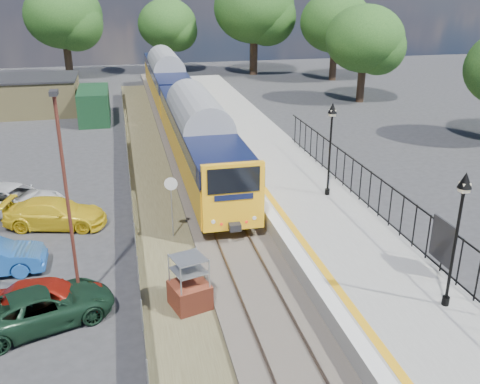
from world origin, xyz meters
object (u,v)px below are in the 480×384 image
object	(u,v)px
speed_sign	(171,197)
car_yellow	(55,213)
train	(178,99)
car_white	(14,200)
brick_plinth	(189,284)
carpark_lamp	(66,191)
victorian_lamp_north	(331,128)
victorian_lamp_south	(461,209)
car_red	(47,297)
car_green	(44,307)

from	to	relation	value
speed_sign	car_yellow	xyz separation A→B (m)	(-5.23, 2.39, -1.29)
train	car_white	distance (m)	17.78
train	car_yellow	distance (m)	18.51
brick_plinth	carpark_lamp	world-z (taller)	carpark_lamp
speed_sign	victorian_lamp_north	bearing A→B (deg)	23.99
victorian_lamp_south	carpark_lamp	distance (m)	12.53
victorian_lamp_south	train	world-z (taller)	victorian_lamp_south
train	car_yellow	bearing A→B (deg)	-114.79
car_red	car_white	world-z (taller)	car_white
victorian_lamp_north	car_white	distance (m)	15.86
speed_sign	car_white	size ratio (longest dim) A/B	0.55
victorian_lamp_north	carpark_lamp	size ratio (longest dim) A/B	0.60
speed_sign	carpark_lamp	bearing A→B (deg)	-115.83
victorian_lamp_south	carpark_lamp	world-z (taller)	carpark_lamp
brick_plinth	car_green	world-z (taller)	brick_plinth
victorian_lamp_north	car_white	size ratio (longest dim) A/B	0.89
victorian_lamp_north	speed_sign	distance (m)	8.24
car_white	carpark_lamp	bearing A→B (deg)	-132.49
car_red	brick_plinth	bearing A→B (deg)	-97.63
victorian_lamp_north	car_red	xyz separation A→B (m)	(-12.63, -6.29, -3.63)
train	carpark_lamp	xyz separation A→B (m)	(-6.31, -23.63, 1.97)
victorian_lamp_north	train	size ratio (longest dim) A/B	0.11
brick_plinth	car_green	distance (m)	4.88
victorian_lamp_south	speed_sign	size ratio (longest dim) A/B	1.59
car_red	train	bearing A→B (deg)	-16.44
car_yellow	car_white	world-z (taller)	car_white
speed_sign	car_red	world-z (taller)	speed_sign
speed_sign	car_yellow	bearing A→B (deg)	169.83
train	victorian_lamp_north	bearing A→B (deg)	-73.43
victorian_lamp_north	train	world-z (taller)	victorian_lamp_north
brick_plinth	car_yellow	world-z (taller)	brick_plinth
car_red	car_green	bearing A→B (deg)	175.86
car_green	train	bearing A→B (deg)	-35.68
car_red	car_white	distance (m)	9.71
brick_plinth	car_red	world-z (taller)	brick_plinth
carpark_lamp	car_red	world-z (taller)	carpark_lamp
carpark_lamp	car_yellow	world-z (taller)	carpark_lamp
victorian_lamp_north	brick_plinth	bearing A→B (deg)	-138.20
brick_plinth	car_white	bearing A→B (deg)	126.10
car_white	car_red	bearing A→B (deg)	-139.09
car_green	car_red	bearing A→B (deg)	-23.63
car_yellow	car_green	bearing A→B (deg)	-164.04
speed_sign	car_green	bearing A→B (deg)	-116.98
victorian_lamp_south	brick_plinth	bearing A→B (deg)	159.28
victorian_lamp_south	car_red	xyz separation A→B (m)	(-12.83, 3.71, -3.63)
victorian_lamp_north	train	bearing A→B (deg)	106.57
victorian_lamp_south	victorian_lamp_north	world-z (taller)	same
train	victorian_lamp_south	bearing A→B (deg)	-78.81
carpark_lamp	car_white	bearing A→B (deg)	111.61
car_green	car_white	xyz separation A→B (m)	(-2.47, 9.93, 0.08)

